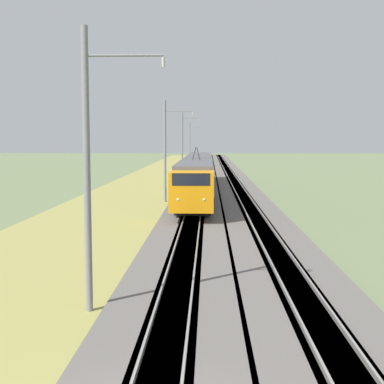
{
  "coord_description": "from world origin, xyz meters",
  "views": [
    {
      "loc": [
        -8.94,
        -1.09,
        5.57
      ],
      "look_at": [
        25.56,
        0.0,
        2.13
      ],
      "focal_mm": 50.0,
      "sensor_mm": 36.0,
      "label": 1
    }
  ],
  "objects_px": {
    "catenary_mast_near": "(89,169)",
    "catenary_mast_mid": "(166,151)",
    "catenary_mast_distant": "(190,144)",
    "catenary_mast_far": "(183,144)",
    "passenger_train": "(198,173)"
  },
  "relations": [
    {
      "from": "catenary_mast_near",
      "to": "catenary_mast_mid",
      "type": "height_order",
      "value": "catenary_mast_near"
    },
    {
      "from": "catenary_mast_near",
      "to": "catenary_mast_far",
      "type": "distance_m",
      "value": 59.19
    },
    {
      "from": "passenger_train",
      "to": "catenary_mast_near",
      "type": "bearing_deg",
      "value": -4.17
    },
    {
      "from": "catenary_mast_near",
      "to": "catenary_mast_mid",
      "type": "bearing_deg",
      "value": -0.0
    },
    {
      "from": "catenary_mast_mid",
      "to": "catenary_mast_distant",
      "type": "distance_m",
      "value": 59.19
    },
    {
      "from": "catenary_mast_near",
      "to": "catenary_mast_far",
      "type": "xyz_separation_m",
      "value": [
        59.19,
        0.0,
        0.19
      ]
    },
    {
      "from": "passenger_train",
      "to": "catenary_mast_near",
      "type": "height_order",
      "value": "catenary_mast_near"
    },
    {
      "from": "passenger_train",
      "to": "catenary_mast_mid",
      "type": "relative_size",
      "value": 4.49
    },
    {
      "from": "passenger_train",
      "to": "catenary_mast_mid",
      "type": "xyz_separation_m",
      "value": [
        -6.61,
        2.64,
        2.31
      ]
    },
    {
      "from": "passenger_train",
      "to": "catenary_mast_far",
      "type": "xyz_separation_m",
      "value": [
        22.98,
        2.64,
        2.57
      ]
    },
    {
      "from": "catenary_mast_near",
      "to": "catenary_mast_mid",
      "type": "relative_size",
      "value": 1.02
    },
    {
      "from": "catenary_mast_near",
      "to": "catenary_mast_far",
      "type": "bearing_deg",
      "value": 0.0
    },
    {
      "from": "catenary_mast_far",
      "to": "catenary_mast_distant",
      "type": "relative_size",
      "value": 1.06
    },
    {
      "from": "catenary_mast_mid",
      "to": "catenary_mast_distant",
      "type": "bearing_deg",
      "value": -0.0
    },
    {
      "from": "catenary_mast_mid",
      "to": "catenary_mast_near",
      "type": "bearing_deg",
      "value": 180.0
    }
  ]
}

